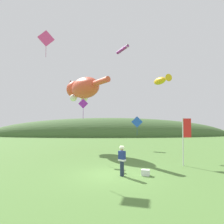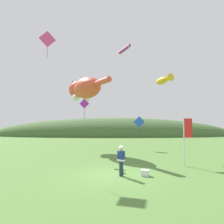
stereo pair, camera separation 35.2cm
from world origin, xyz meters
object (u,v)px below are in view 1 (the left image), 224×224
Objects in this scene: festival_banner_pole at (185,134)px; kite_diamond_violet at (83,104)px; kite_fish_windsock at (161,80)px; picnic_cooler at (146,173)px; kite_diamond_pink at (46,39)px; kite_diamond_blue at (137,122)px; festival_attendant at (122,160)px; kite_spool at (123,171)px; kite_tube_streamer at (123,49)px; kite_giant_cat at (83,89)px.

kite_diamond_violet is at bearing 160.14° from festival_banner_pole.
kite_diamond_violet is at bearing -148.81° from kite_fish_windsock.
kite_diamond_pink is at bearing 148.43° from picnic_cooler.
kite_diamond_blue is at bearing 38.09° from kite_diamond_pink.
kite_diamond_violet is at bearing 118.63° from festival_attendant.
festival_attendant is 1.03m from kite_spool.
festival_banner_pole is 1.98× the size of kite_diamond_violet.
kite_diamond_pink is (-11.33, -5.85, 2.28)m from kite_fish_windsock.
kite_fish_windsock reaches higher than kite_spool.
kite_diamond_blue reaches higher than festival_banner_pole.
kite_diamond_pink is at bearing -141.91° from kite_diamond_blue.
kite_diamond_blue is 8.36m from kite_diamond_violet.
festival_attendant is at bearing -94.85° from kite_tube_streamer.
kite_diamond_pink reaches higher than kite_fish_windsock.
festival_attendant is at bearing -99.70° from kite_spool.
kite_tube_streamer reaches higher than kite_spool.
festival_banner_pole is at bearing -75.83° from kite_diamond_blue.
kite_diamond_pink reaches higher than kite_diamond_blue.
kite_tube_streamer is 1.44× the size of kite_diamond_violet.
kite_diamond_violet is (0.68, -5.07, -2.15)m from kite_giant_cat.
festival_banner_pole is 12.51m from kite_giant_cat.
picnic_cooler is (1.31, -0.57, 0.05)m from kite_spool.
kite_fish_windsock reaches higher than festival_banner_pole.
kite_fish_windsock reaches higher than kite_giant_cat.
kite_fish_windsock is (8.96, -0.05, 1.01)m from kite_giant_cat.
picnic_cooler is 8.34m from kite_diamond_violet.
festival_attendant is at bearing -116.89° from kite_fish_windsock.
festival_attendant is 5.69m from festival_banner_pole.
picnic_cooler is 11.82m from kite_diamond_blue.
festival_banner_pole is 1.37× the size of kite_tube_streamer.
festival_attendant is 6.54× the size of kite_spool.
kite_diamond_pink is (-6.03, 4.62, 9.25)m from festival_attendant.
kite_tube_streamer is 9.70m from kite_diamond_violet.
kite_diamond_violet reaches higher than kite_spool.
kite_fish_windsock reaches higher than festival_attendant.
kite_diamond_blue is at bearing 8.14° from kite_giant_cat.
picnic_cooler is 13.55m from kite_fish_windsock.
kite_tube_streamer is at bearing 92.52° from picnic_cooler.
kite_spool is 11.50m from kite_diamond_blue.
kite_diamond_violet is (-3.91, -5.56, -6.92)m from kite_tube_streamer.
kite_diamond_blue is (2.54, 10.80, 3.01)m from kite_spool.
kite_diamond_pink is (-2.37, -5.90, 3.29)m from kite_giant_cat.
festival_attendant reaches higher than picnic_cooler.
kite_diamond_blue is at bearing 13.25° from kite_tube_streamer.
kite_diamond_blue is (1.23, 11.37, 2.97)m from picnic_cooler.
kite_spool is 1.43m from picnic_cooler.
picnic_cooler is 13.30m from kite_diamond_pink.
festival_attendant reaches higher than kite_spool.
kite_diamond_pink is (-6.13, 4.00, 10.07)m from kite_spool.
festival_banner_pole is 1.52× the size of kite_diamond_pink.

